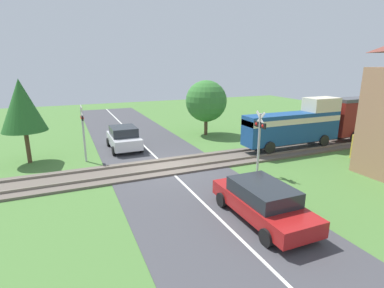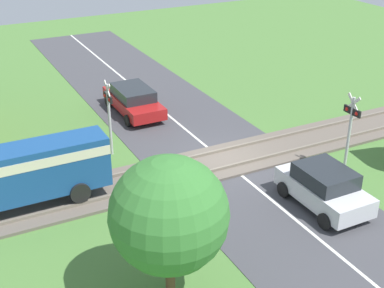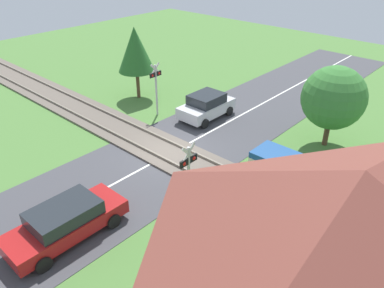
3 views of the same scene
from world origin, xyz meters
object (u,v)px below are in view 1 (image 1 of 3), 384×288
at_px(pedestrian_by_station, 355,146).
at_px(car_far_side, 262,201).
at_px(crossing_signal_east_approach, 259,135).
at_px(crossing_signal_west_approach, 83,126).
at_px(car_near_crossing, 124,138).
at_px(train, 336,119).

bearing_deg(pedestrian_by_station, car_far_side, -67.59).
bearing_deg(crossing_signal_east_approach, crossing_signal_west_approach, -125.85).
relative_size(car_far_side, pedestrian_by_station, 2.67).
bearing_deg(car_near_crossing, pedestrian_by_station, 59.30).
bearing_deg(crossing_signal_west_approach, crossing_signal_east_approach, 54.15).
distance_m(car_near_crossing, pedestrian_by_station, 14.69).
distance_m(train, pedestrian_by_station, 3.36).
bearing_deg(pedestrian_by_station, car_near_crossing, -120.70).
relative_size(crossing_signal_west_approach, crossing_signal_east_approach, 1.00).
height_order(train, crossing_signal_east_approach, train).
distance_m(car_far_side, crossing_signal_west_approach, 11.31).
bearing_deg(car_near_crossing, crossing_signal_west_approach, -56.34).
bearing_deg(crossing_signal_west_approach, car_near_crossing, 123.66).
xyz_separation_m(train, car_near_crossing, (-4.65, -14.04, -1.05)).
bearing_deg(crossing_signal_east_approach, train, 108.81).
bearing_deg(pedestrian_by_station, crossing_signal_east_approach, -89.50).
relative_size(train, crossing_signal_east_approach, 4.28).
relative_size(crossing_signal_west_approach, pedestrian_by_station, 1.97).
bearing_deg(train, car_near_crossing, -108.31).
xyz_separation_m(train, pedestrian_by_station, (2.85, -1.41, -1.08)).
xyz_separation_m(car_near_crossing, crossing_signal_west_approach, (1.73, -2.60, 1.33)).
xyz_separation_m(car_far_side, crossing_signal_west_approach, (-9.80, -5.48, 1.39)).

